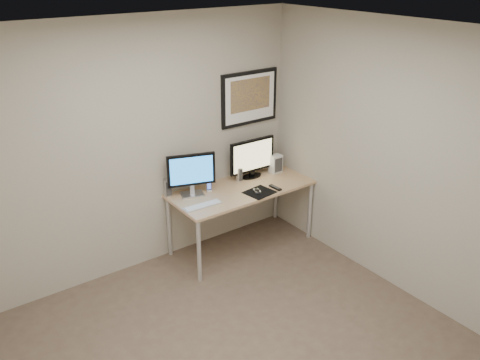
{
  "coord_description": "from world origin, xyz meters",
  "views": [
    {
      "loc": [
        -2.0,
        -2.74,
        3.06
      ],
      "look_at": [
        0.79,
        1.1,
        0.97
      ],
      "focal_mm": 38.0,
      "sensor_mm": 36.0,
      "label": 1
    }
  ],
  "objects": [
    {
      "name": "floor",
      "position": [
        0.0,
        0.0,
        0.0
      ],
      "size": [
        3.6,
        3.6,
        0.0
      ],
      "primitive_type": "plane",
      "color": "brown",
      "rests_on": "ground"
    },
    {
      "name": "remote",
      "position": [
        1.29,
        1.12,
        0.74
      ],
      "size": [
        0.05,
        0.17,
        0.02
      ],
      "primitive_type": "cube",
      "rotation": [
        0.0,
        0.0,
        0.04
      ],
      "color": "black",
      "rests_on": "desk"
    },
    {
      "name": "keyboard",
      "position": [
        0.41,
        1.23,
        0.74
      ],
      "size": [
        0.41,
        0.13,
        0.01
      ],
      "primitive_type": "cube",
      "rotation": [
        0.0,
        0.0,
        -0.05
      ],
      "color": "silver",
      "rests_on": "desk"
    },
    {
      "name": "phone_dock",
      "position": [
        0.67,
        1.5,
        0.79
      ],
      "size": [
        0.07,
        0.07,
        0.12
      ],
      "primitive_type": "cube",
      "rotation": [
        0.0,
        0.0,
        -0.36
      ],
      "color": "black",
      "rests_on": "desk"
    },
    {
      "name": "speaker_left",
      "position": [
        0.25,
        1.65,
        0.82
      ],
      "size": [
        0.09,
        0.09,
        0.19
      ],
      "primitive_type": "cylinder",
      "rotation": [
        0.0,
        0.0,
        -0.16
      ],
      "color": "#B0B0B5",
      "rests_on": "desk"
    },
    {
      "name": "monitor_large",
      "position": [
        0.47,
        1.51,
        0.99
      ],
      "size": [
        0.49,
        0.23,
        0.47
      ],
      "rotation": [
        0.0,
        0.0,
        -0.32
      ],
      "color": "#B0B0B5",
      "rests_on": "desk"
    },
    {
      "name": "fan_unit",
      "position": [
        1.59,
        1.48,
        0.84
      ],
      "size": [
        0.14,
        0.1,
        0.21
      ],
      "primitive_type": "cube",
      "rotation": [
        0.0,
        0.0,
        0.02
      ],
      "color": "silver",
      "rests_on": "desk"
    },
    {
      "name": "speaker_right",
      "position": [
        1.09,
        1.53,
        0.81
      ],
      "size": [
        0.07,
        0.07,
        0.16
      ],
      "primitive_type": "cylinder",
      "rotation": [
        0.0,
        0.0,
        0.16
      ],
      "color": "#B0B0B5",
      "rests_on": "desk"
    },
    {
      "name": "mouse",
      "position": [
        1.07,
        1.17,
        0.75
      ],
      "size": [
        0.08,
        0.1,
        0.03
      ],
      "primitive_type": "ellipsoid",
      "rotation": [
        0.0,
        0.0,
        -0.29
      ],
      "color": "black",
      "rests_on": "mousepad"
    },
    {
      "name": "monitor_tv",
      "position": [
        1.27,
        1.52,
        0.97
      ],
      "size": [
        0.58,
        0.14,
        0.46
      ],
      "rotation": [
        0.0,
        0.0,
        -0.02
      ],
      "color": "black",
      "rests_on": "desk"
    },
    {
      "name": "mousepad",
      "position": [
        1.09,
        1.14,
        0.73
      ],
      "size": [
        0.33,
        0.3,
        0.0
      ],
      "primitive_type": "cube",
      "rotation": [
        0.0,
        0.0,
        0.13
      ],
      "color": "black",
      "rests_on": "desk"
    },
    {
      "name": "room",
      "position": [
        0.0,
        0.45,
        1.64
      ],
      "size": [
        3.6,
        3.6,
        3.6
      ],
      "color": "white",
      "rests_on": "ground"
    },
    {
      "name": "desk",
      "position": [
        1.0,
        1.35,
        0.66
      ],
      "size": [
        1.6,
        0.7,
        0.73
      ],
      "color": "olive",
      "rests_on": "floor"
    },
    {
      "name": "framed_art",
      "position": [
        1.35,
        1.68,
        1.62
      ],
      "size": [
        0.75,
        0.04,
        0.6
      ],
      "color": "black",
      "rests_on": "room"
    }
  ]
}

